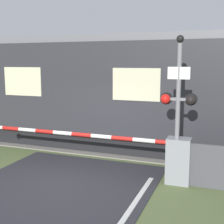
{
  "coord_description": "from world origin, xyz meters",
  "views": [
    {
      "loc": [
        3.79,
        -6.79,
        3.09
      ],
      "look_at": [
        0.68,
        1.55,
        1.65
      ],
      "focal_mm": 50.0,
      "sensor_mm": 36.0,
      "label": 1
    }
  ],
  "objects": [
    {
      "name": "ground_plane",
      "position": [
        0.0,
        0.0,
        0.0
      ],
      "size": [
        80.0,
        80.0,
        0.0
      ],
      "primitive_type": "plane",
      "color": "#5B6B3D"
    },
    {
      "name": "track_bed",
      "position": [
        0.0,
        3.86,
        0.02
      ],
      "size": [
        36.0,
        3.2,
        0.13
      ],
      "color": "gray",
      "rests_on": "ground_plane"
    },
    {
      "name": "train",
      "position": [
        1.14,
        3.86,
        2.03
      ],
      "size": [
        15.08,
        2.9,
        3.96
      ],
      "color": "black",
      "rests_on": "ground_plane"
    },
    {
      "name": "crossing_barrier",
      "position": [
        2.13,
        0.95,
        0.68
      ],
      "size": [
        6.45,
        0.44,
        1.18
      ],
      "color": "gray",
      "rests_on": "ground_plane"
    },
    {
      "name": "signal_post",
      "position": [
        2.66,
        0.84,
        2.11
      ],
      "size": [
        0.9,
        0.26,
        3.71
      ],
      "color": "gray",
      "rests_on": "ground_plane"
    }
  ]
}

